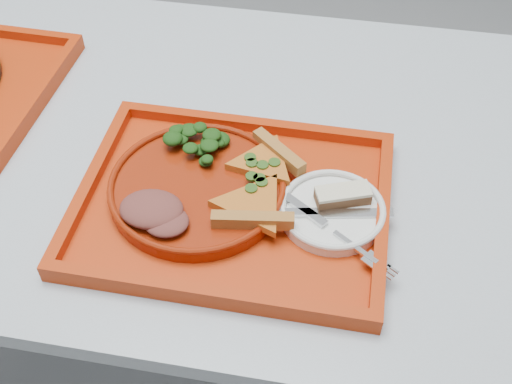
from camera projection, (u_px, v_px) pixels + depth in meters
The scene contains 12 objects.
ground at pixel (165, 352), 1.62m from camera, with size 10.00×10.00×0.00m, color gray.
table at pixel (125, 160), 1.12m from camera, with size 1.60×0.80×0.75m.
tray_main at pixel (233, 205), 0.94m from camera, with size 0.45×0.35×0.01m, color #B22C09.
dinner_plate at pixel (198, 189), 0.95m from camera, with size 0.26×0.26×0.02m, color maroon.
side_plate at pixel (332, 213), 0.92m from camera, with size 0.15×0.15×0.01m, color white.
pizza_slice_a at pixel (254, 203), 0.90m from camera, with size 0.13×0.11×0.02m, color orange, non-canonical shape.
pizza_slice_b at pixel (264, 160), 0.96m from camera, with size 0.12×0.10×0.02m, color orange, non-canonical shape.
salad_heap at pixel (196, 141), 0.97m from camera, with size 0.08×0.07×0.04m, color black.
meat_portion at pixel (151, 209), 0.89m from camera, with size 0.09×0.07×0.03m, color brown.
dessert_bar at pixel (343, 195), 0.91m from camera, with size 0.08×0.06×0.02m.
knife at pixel (328, 213), 0.90m from camera, with size 0.18×0.02×0.01m, color silver.
fork at pixel (333, 231), 0.88m from camera, with size 0.18×0.02×0.01m, color silver.
Camera 1 is at (0.37, -0.75, 1.46)m, focal length 45.00 mm.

